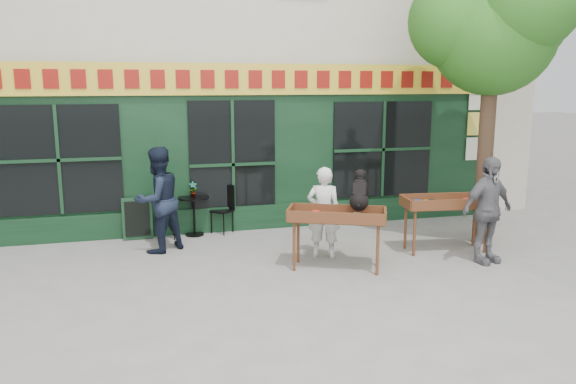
% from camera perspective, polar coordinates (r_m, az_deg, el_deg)
% --- Properties ---
extents(ground, '(80.00, 80.00, 0.00)m').
position_cam_1_polar(ground, '(9.22, -3.05, -7.52)').
color(ground, slate).
rests_on(ground, ground).
extents(street_tree, '(3.05, 2.90, 5.60)m').
position_cam_1_polar(street_tree, '(10.89, 20.24, 16.58)').
color(street_tree, '#382619').
rests_on(street_tree, ground).
extents(book_cart_center, '(1.62, 1.18, 0.99)m').
position_cam_1_polar(book_cart_center, '(8.90, 4.99, -2.71)').
color(book_cart_center, brown).
rests_on(book_cart_center, ground).
extents(dog, '(0.56, 0.69, 0.60)m').
position_cam_1_polar(dog, '(8.88, 7.27, 0.30)').
color(dog, black).
rests_on(dog, book_cart_center).
extents(woman, '(0.67, 0.57, 1.56)m').
position_cam_1_polar(woman, '(9.51, 3.64, -2.07)').
color(woman, silver).
rests_on(woman, ground).
extents(book_cart_right, '(1.56, 0.80, 0.99)m').
position_cam_1_polar(book_cart_right, '(10.20, 15.80, -1.32)').
color(book_cart_right, brown).
rests_on(book_cart_right, ground).
extents(man_right, '(1.11, 0.65, 1.77)m').
position_cam_1_polar(man_right, '(9.73, 19.59, -1.75)').
color(man_right, '#5C5C61').
rests_on(man_right, ground).
extents(bistro_table, '(0.60, 0.60, 0.76)m').
position_cam_1_polar(bistro_table, '(11.03, -9.54, -1.62)').
color(bistro_table, black).
rests_on(bistro_table, ground).
extents(bistro_chair_left, '(0.37, 0.36, 0.95)m').
position_cam_1_polar(bistro_chair_left, '(10.89, -12.84, -1.83)').
color(bistro_chair_left, black).
rests_on(bistro_chair_left, ground).
extents(bistro_chair_right, '(0.51, 0.51, 0.95)m').
position_cam_1_polar(bistro_chair_right, '(11.19, -6.46, -1.28)').
color(bistro_chair_right, black).
rests_on(bistro_chair_right, ground).
extents(potted_plant, '(0.18, 0.14, 0.30)m').
position_cam_1_polar(potted_plant, '(10.96, -9.60, 0.28)').
color(potted_plant, gray).
rests_on(potted_plant, bistro_table).
extents(man_left, '(1.14, 1.09, 1.85)m').
position_cam_1_polar(man_left, '(10.03, -13.08, -0.78)').
color(man_left, black).
rests_on(man_left, ground).
extents(chalkboard, '(0.56, 0.21, 0.79)m').
position_cam_1_polar(chalkboard, '(11.04, -15.06, -2.61)').
color(chalkboard, black).
rests_on(chalkboard, ground).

